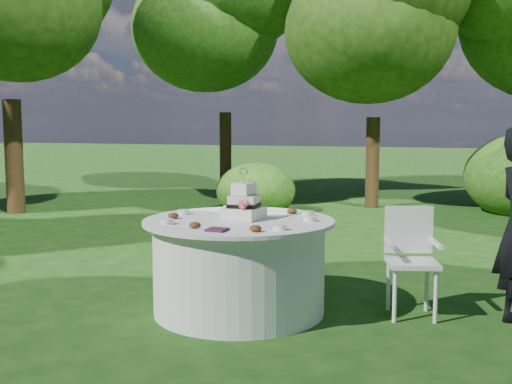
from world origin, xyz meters
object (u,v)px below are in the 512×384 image
(napkins, at_px, (217,230))
(chair, at_px, (411,252))
(table, at_px, (239,265))
(cake, at_px, (244,205))

(napkins, bearing_deg, chair, 38.23)
(table, bearing_deg, napkins, -83.61)
(table, bearing_deg, chair, 18.09)
(table, height_order, cake, cake)
(napkins, relative_size, chair, 0.16)
(table, relative_size, cake, 3.74)
(napkins, bearing_deg, cake, 92.72)
(chair, bearing_deg, cake, -162.35)
(cake, height_order, chair, cake)
(cake, distance_m, chair, 1.40)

